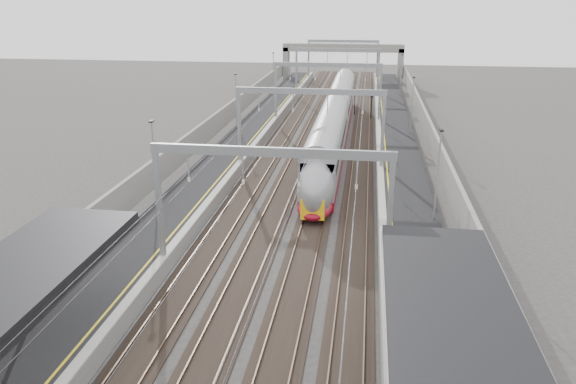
% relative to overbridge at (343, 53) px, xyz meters
% --- Properties ---
extents(platform_left, '(4.00, 120.00, 1.00)m').
position_rel_overbridge_xyz_m(platform_left, '(-8.00, -55.00, -4.81)').
color(platform_left, black).
rests_on(platform_left, ground).
extents(platform_right, '(4.00, 120.00, 1.00)m').
position_rel_overbridge_xyz_m(platform_right, '(8.00, -55.00, -4.81)').
color(platform_right, black).
rests_on(platform_right, ground).
extents(tracks, '(11.40, 140.00, 0.20)m').
position_rel_overbridge_xyz_m(tracks, '(0.00, -55.00, -5.26)').
color(tracks, black).
rests_on(tracks, ground).
extents(overhead_line, '(13.00, 140.00, 6.60)m').
position_rel_overbridge_xyz_m(overhead_line, '(0.00, -48.38, 0.83)').
color(overhead_line, gray).
rests_on(overhead_line, platform_left).
extents(overbridge, '(22.00, 2.20, 6.90)m').
position_rel_overbridge_xyz_m(overbridge, '(0.00, 0.00, 0.00)').
color(overbridge, slate).
rests_on(overbridge, ground).
extents(wall_left, '(0.30, 120.00, 3.20)m').
position_rel_overbridge_xyz_m(wall_left, '(-11.20, -55.00, -3.71)').
color(wall_left, slate).
rests_on(wall_left, ground).
extents(wall_right, '(0.30, 120.00, 3.20)m').
position_rel_overbridge_xyz_m(wall_right, '(11.20, -55.00, -3.71)').
color(wall_right, slate).
rests_on(wall_right, ground).
extents(train, '(2.62, 47.72, 4.14)m').
position_rel_overbridge_xyz_m(train, '(1.50, -48.12, -3.27)').
color(train, maroon).
rests_on(train, ground).
extents(signal_green, '(0.32, 0.32, 3.48)m').
position_rel_overbridge_xyz_m(signal_green, '(-5.20, -29.96, -2.89)').
color(signal_green, black).
rests_on(signal_green, ground).
extents(signal_red_near, '(0.32, 0.32, 3.48)m').
position_rel_overbridge_xyz_m(signal_red_near, '(3.20, -30.61, -2.89)').
color(signal_red_near, black).
rests_on(signal_red_near, ground).
extents(signal_red_far, '(0.32, 0.32, 3.48)m').
position_rel_overbridge_xyz_m(signal_red_far, '(5.40, -32.74, -2.89)').
color(signal_red_far, black).
rests_on(signal_red_far, ground).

